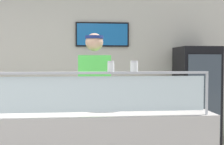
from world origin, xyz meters
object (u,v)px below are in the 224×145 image
at_px(pizza_tray, 103,107).
at_px(worker_figure, 95,97).
at_px(pepper_flake_shaker, 134,67).
at_px(pizza_server, 101,105).
at_px(parmesan_shaker, 111,67).
at_px(drink_fridge, 196,96).

bearing_deg(pizza_tray, worker_figure, 96.83).
bearing_deg(pepper_flake_shaker, pizza_server, 126.98).
relative_size(parmesan_shaker, drink_fridge, 0.06).
distance_m(pizza_server, drink_fridge, 2.57).
bearing_deg(pizza_tray, drink_fridge, 47.23).
relative_size(pizza_server, pepper_flake_shaker, 2.90).
distance_m(parmesan_shaker, worker_figure, 0.99).
xyz_separation_m(pizza_tray, pepper_flake_shaker, (0.25, -0.38, 0.42)).
height_order(pizza_tray, parmesan_shaker, parmesan_shaker).
height_order(pizza_tray, pizza_server, pizza_server).
xyz_separation_m(pizza_server, worker_figure, (-0.04, 0.55, 0.02)).
bearing_deg(pepper_flake_shaker, drink_fridge, 56.73).
bearing_deg(pepper_flake_shaker, pizza_tray, 123.39).
bearing_deg(worker_figure, pizza_server, -85.56).
relative_size(parmesan_shaker, worker_figure, 0.05).
height_order(pizza_server, drink_fridge, drink_fridge).
bearing_deg(parmesan_shaker, pizza_tray, 96.93).
distance_m(parmesan_shaker, pepper_flake_shaker, 0.20).
bearing_deg(pizza_server, parmesan_shaker, -71.16).
height_order(pizza_server, pepper_flake_shaker, pepper_flake_shaker).
bearing_deg(pizza_server, worker_figure, 102.77).
xyz_separation_m(parmesan_shaker, drink_fridge, (1.68, 2.25, -0.55)).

